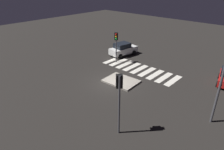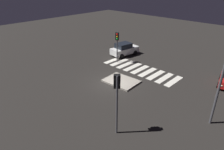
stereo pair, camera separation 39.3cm
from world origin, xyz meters
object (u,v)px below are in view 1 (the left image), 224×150
Objects in this scene: traffic_island at (121,81)px; car_white at (123,49)px; traffic_light_west at (119,90)px; traffic_light_east at (116,40)px.

car_white is at bearing -51.57° from traffic_island.
traffic_island is 0.80× the size of traffic_light_west.
traffic_light_east reaches higher than car_white.
traffic_light_east is at bearing -148.20° from car_white.
car_white is 16.79m from traffic_light_west.
traffic_light_east is at bearing -42.64° from traffic_island.
traffic_island is 0.90× the size of traffic_light_east.
traffic_island is at bearing 9.94° from traffic_light_east.
car_white is 0.95× the size of traffic_light_west.
traffic_light_west is at bearing 128.83° from traffic_island.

